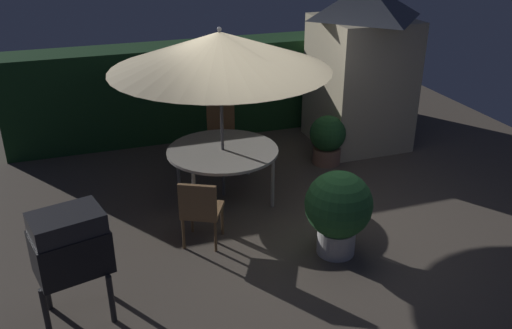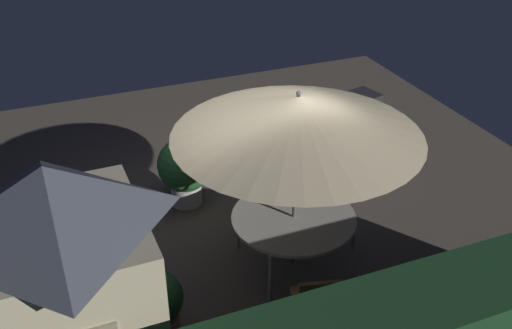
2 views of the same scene
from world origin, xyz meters
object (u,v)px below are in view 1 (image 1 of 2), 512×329
at_px(garden_shed, 361,65).
at_px(chair_far_side, 201,208).
at_px(chair_near_shed, 221,130).
at_px(potted_plant_by_grill, 327,138).
at_px(bbq_grill, 70,245).
at_px(potted_plant_by_shed, 338,209).
at_px(patio_table, 223,152).
at_px(patio_umbrella, 220,51).

height_order(garden_shed, chair_far_side, garden_shed).
bearing_deg(chair_near_shed, potted_plant_by_grill, -24.38).
bearing_deg(chair_far_side, garden_shed, 35.33).
bearing_deg(bbq_grill, potted_plant_by_shed, 3.63).
relative_size(garden_shed, chair_far_side, 3.08).
bearing_deg(patio_table, potted_plant_by_grill, 16.11).
relative_size(bbq_grill, potted_plant_by_grill, 1.47).
xyz_separation_m(bbq_grill, chair_near_shed, (2.44, 3.34, -0.33)).
height_order(garden_shed, patio_umbrella, garden_shed).
xyz_separation_m(patio_table, patio_umbrella, (-0.00, 0.00, 1.45)).
xyz_separation_m(patio_table, chair_near_shed, (0.32, 1.28, -0.17)).
distance_m(patio_table, chair_far_side, 1.35).
relative_size(patio_umbrella, potted_plant_by_shed, 2.78).
bearing_deg(potted_plant_by_grill, garden_shed, 37.51).
bearing_deg(bbq_grill, potted_plant_by_grill, 33.00).
distance_m(garden_shed, patio_umbrella, 3.16).
xyz_separation_m(garden_shed, bbq_grill, (-4.93, -3.31, -0.56)).
bearing_deg(patio_table, chair_near_shed, 75.77).
relative_size(chair_near_shed, potted_plant_by_shed, 0.84).
xyz_separation_m(patio_table, bbq_grill, (-2.11, -2.06, 0.16)).
height_order(chair_far_side, potted_plant_by_grill, chair_far_side).
bearing_deg(chair_near_shed, potted_plant_by_shed, -79.83).
bearing_deg(bbq_grill, chair_near_shed, 53.92).
xyz_separation_m(garden_shed, chair_near_shed, (-2.49, 0.04, -0.89)).
relative_size(chair_far_side, potted_plant_by_shed, 0.84).
height_order(garden_shed, bbq_grill, garden_shed).
bearing_deg(chair_near_shed, patio_umbrella, -104.23).
bearing_deg(patio_umbrella, potted_plant_by_grill, 16.11).
bearing_deg(chair_far_side, patio_umbrella, 62.63).
bearing_deg(bbq_grill, garden_shed, 33.86).
bearing_deg(patio_table, potted_plant_by_shed, -64.61).
bearing_deg(chair_far_side, bbq_grill, -149.73).
bearing_deg(patio_table, garden_shed, 23.80).
height_order(bbq_grill, chair_near_shed, bbq_grill).
height_order(bbq_grill, potted_plant_by_shed, bbq_grill).
distance_m(chair_near_shed, potted_plant_by_shed, 3.20).
distance_m(garden_shed, chair_near_shed, 2.65).
bearing_deg(patio_umbrella, garden_shed, 23.80).
height_order(patio_umbrella, potted_plant_by_shed, patio_umbrella).
bearing_deg(patio_umbrella, potted_plant_by_shed, -64.61).
distance_m(patio_table, chair_near_shed, 1.33).
relative_size(garden_shed, chair_near_shed, 3.08).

